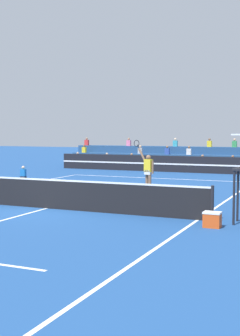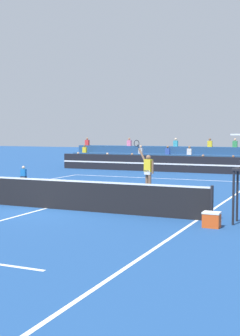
{
  "view_description": "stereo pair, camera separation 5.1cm",
  "coord_description": "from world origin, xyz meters",
  "px_view_note": "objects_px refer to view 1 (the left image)",
  "views": [
    {
      "loc": [
        9.09,
        -14.06,
        2.72
      ],
      "look_at": [
        0.56,
        5.2,
        1.1
      ],
      "focal_mm": 50.0,
      "sensor_mm": 36.0,
      "label": 1
    },
    {
      "loc": [
        9.14,
        -14.04,
        2.72
      ],
      "look_at": [
        0.56,
        5.2,
        1.1
      ],
      "focal_mm": 50.0,
      "sensor_mm": 36.0,
      "label": 2
    }
  ],
  "objects_px": {
    "tennis_ball": "(57,188)",
    "equipment_cooler": "(212,220)",
    "tennis_player": "(148,171)",
    "ball_kid_courtside": "(23,175)"
  },
  "relations": [
    {
      "from": "ball_kid_courtside",
      "to": "tennis_player",
      "type": "bearing_deg",
      "value": -14.31
    },
    {
      "from": "ball_kid_courtside",
      "to": "tennis_player",
      "type": "distance_m",
      "value": 8.46
    },
    {
      "from": "tennis_ball",
      "to": "equipment_cooler",
      "type": "distance_m",
      "value": 10.79
    },
    {
      "from": "tennis_player",
      "to": "equipment_cooler",
      "type": "xyz_separation_m",
      "value": [
        4.3,
        -6.26,
        -0.76
      ]
    },
    {
      "from": "tennis_player",
      "to": "tennis_ball",
      "type": "distance_m",
      "value": 4.7
    },
    {
      "from": "tennis_ball",
      "to": "ball_kid_courtside",
      "type": "bearing_deg",
      "value": 147.92
    },
    {
      "from": "tennis_player",
      "to": "equipment_cooler",
      "type": "height_order",
      "value": "tennis_player"
    },
    {
      "from": "tennis_player",
      "to": "tennis_ball",
      "type": "height_order",
      "value": "tennis_player"
    },
    {
      "from": "tennis_player",
      "to": "tennis_ball",
      "type": "xyz_separation_m",
      "value": [
        -4.6,
        -0.16,
        -0.95
      ]
    },
    {
      "from": "tennis_ball",
      "to": "equipment_cooler",
      "type": "bearing_deg",
      "value": -34.46
    }
  ]
}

